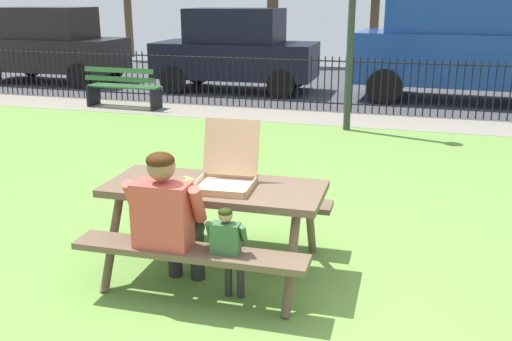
# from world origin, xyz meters

# --- Properties ---
(ground) EXTENTS (28.00, 11.85, 0.02)m
(ground) POSITION_xyz_m (0.00, 1.93, -0.01)
(ground) COLOR #6A9741
(cobblestone_walkway) EXTENTS (28.00, 1.40, 0.01)m
(cobblestone_walkway) POSITION_xyz_m (0.00, 7.15, -0.00)
(cobblestone_walkway) COLOR gray
(street_asphalt) EXTENTS (28.00, 7.62, 0.01)m
(street_asphalt) POSITION_xyz_m (0.00, 11.66, -0.01)
(street_asphalt) COLOR #424247
(picnic_table_foreground) EXTENTS (1.83, 1.52, 0.79)m
(picnic_table_foreground) POSITION_xyz_m (-0.71, 0.51, 0.60)
(picnic_table_foreground) COLOR brown
(picnic_table_foreground) RESTS_ON ground
(pizza_box_open) EXTENTS (0.51, 0.58, 0.51)m
(pizza_box_open) POSITION_xyz_m (-0.62, 0.55, 0.89)
(pizza_box_open) COLOR tan
(pizza_box_open) RESTS_ON picnic_table_foreground
(pizza_slice_on_table) EXTENTS (0.22, 0.25, 0.02)m
(pizza_slice_on_table) POSITION_xyz_m (-1.00, 0.50, 0.78)
(pizza_slice_on_table) COLOR #EBE17A
(pizza_slice_on_table) RESTS_ON picnic_table_foreground
(adult_at_table) EXTENTS (0.61, 0.60, 1.19)m
(adult_at_table) POSITION_xyz_m (-0.90, 0.00, 0.66)
(adult_at_table) COLOR #262626
(adult_at_table) RESTS_ON ground
(child_at_table) EXTENTS (0.31, 0.30, 0.81)m
(child_at_table) POSITION_xyz_m (-0.41, -0.02, 0.50)
(child_at_table) COLOR #2C2C2C
(child_at_table) RESTS_ON ground
(iron_fence_streetside) EXTENTS (19.61, 0.03, 1.10)m
(iron_fence_streetside) POSITION_xyz_m (-0.00, 7.85, 0.56)
(iron_fence_streetside) COLOR black
(iron_fence_streetside) RESTS_ON ground
(park_bench_left) EXTENTS (1.62, 0.53, 0.85)m
(park_bench_left) POSITION_xyz_m (-5.16, 7.01, 0.42)
(park_bench_left) COLOR #326635
(park_bench_left) RESTS_ON ground
(parked_car_left) EXTENTS (3.92, 1.87, 1.98)m
(parked_car_left) POSITION_xyz_m (-8.84, 9.83, 1.01)
(parked_car_left) COLOR black
(parked_car_left) RESTS_ON ground
(parked_car_center) EXTENTS (3.94, 1.91, 1.98)m
(parked_car_center) POSITION_xyz_m (-3.59, 9.83, 1.01)
(parked_car_center) COLOR black
(parked_car_center) RESTS_ON ground
(parked_car_right) EXTENTS (4.80, 2.28, 2.46)m
(parked_car_right) POSITION_xyz_m (1.72, 9.83, 1.31)
(parked_car_right) COLOR navy
(parked_car_right) RESTS_ON ground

